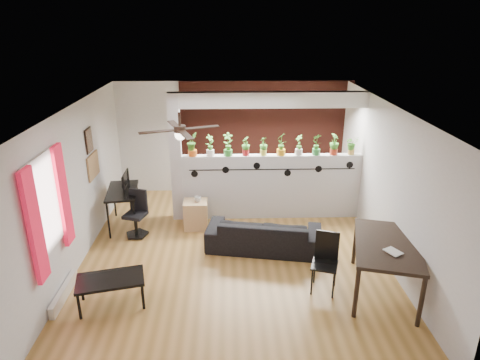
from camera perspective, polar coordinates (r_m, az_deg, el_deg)
The scene contains 31 objects.
room_shell at distance 7.10m, azimuth -0.93°, elevation -0.76°, with size 6.30×7.10×2.90m.
partition_wall at distance 8.77m, azimuth 4.19°, elevation -0.87°, with size 3.60×0.18×1.35m, color #BCBCC1.
ceiling_header at distance 8.28m, azimuth 4.51°, elevation 10.61°, with size 3.60×0.18×0.30m, color silver.
pier_column at distance 8.58m, azimuth -8.52°, elevation 2.88°, with size 0.22×0.20×2.60m, color #BCBCC1.
brick_panel at distance 9.96m, azimuth 3.45°, elevation 5.63°, with size 3.90×0.05×2.60m, color #A43F2F.
vine_decal at distance 8.54m, azimuth 4.32°, elevation 1.42°, with size 3.31×0.01×0.30m.
window_assembly at distance 6.41m, azimuth -24.30°, elevation -3.18°, with size 0.09×1.30×1.55m.
baseboard_heater at distance 7.07m, azimuth -22.43°, elevation -13.76°, with size 0.08×1.00×0.18m, color silver.
corkboard at distance 8.36m, azimuth -18.98°, elevation 1.82°, with size 0.03×0.60×0.45m, color #967048.
framed_art at distance 8.17m, azimuth -19.50°, elevation 5.01°, with size 0.03×0.34×0.44m.
ceiling_fan at distance 6.54m, azimuth -8.01°, elevation 6.47°, with size 1.19×1.19×0.43m.
potted_plant_0 at distance 8.45m, azimuth -6.40°, elevation 4.86°, with size 0.32×0.31×0.48m.
potted_plant_1 at distance 8.44m, azimuth -4.01°, elevation 4.73°, with size 0.28×0.28×0.43m.
potted_plant_2 at distance 8.43m, azimuth -1.62°, elevation 4.88°, with size 0.25×0.20×0.46m.
potted_plant_3 at distance 8.45m, azimuth 0.78°, elevation 4.63°, with size 0.16×0.20×0.38m.
potted_plant_4 at distance 8.47m, azimuth 3.16°, elevation 4.62°, with size 0.23×0.23×0.37m.
potted_plant_5 at distance 8.49m, azimuth 5.53°, elevation 4.93°, with size 0.30×0.31×0.47m.
potted_plant_6 at distance 8.55m, azimuth 7.87°, elevation 4.74°, with size 0.23×0.25×0.41m.
potted_plant_7 at distance 8.61m, azimuth 10.19°, elevation 4.80°, with size 0.27×0.24×0.43m.
potted_plant_8 at distance 8.69m, azimuth 12.46°, elevation 4.76°, with size 0.25×0.27×0.43m.
potted_plant_9 at distance 8.79m, azimuth 14.67°, elevation 4.57°, with size 0.20×0.17×0.37m.
sofa at distance 7.73m, azimuth 3.21°, elevation -7.24°, with size 1.93×0.76×0.56m, color black.
cube_shelf at distance 8.49m, azimuth -5.91°, elevation -4.60°, with size 0.46×0.41×0.56m, color tan.
cup at distance 8.34m, azimuth -5.65°, elevation -2.54°, with size 0.13×0.13×0.10m, color gray.
computer_desk at distance 8.66m, azimuth -15.41°, elevation -1.75°, with size 0.69×1.13×0.77m.
monitor at distance 8.73m, azimuth -15.30°, elevation -0.40°, with size 0.05×0.30×0.17m, color black.
office_chair at distance 8.35m, azimuth -13.59°, elevation -4.73°, with size 0.47×0.47×0.88m.
dining_table at distance 6.72m, azimuth 19.04°, elevation -8.65°, with size 1.28×1.70×0.83m.
book at distance 6.40m, azimuth 19.20°, elevation -9.23°, with size 0.18×0.24×0.02m, color gray.
folding_chair at distance 6.67m, azimuth 11.37°, elevation -9.92°, with size 0.48×0.48×0.93m.
coffee_table at distance 6.54m, azimuth -16.90°, elevation -12.79°, with size 1.03×0.72×0.44m.
Camera 1 is at (-0.08, -6.60, 3.93)m, focal length 32.00 mm.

